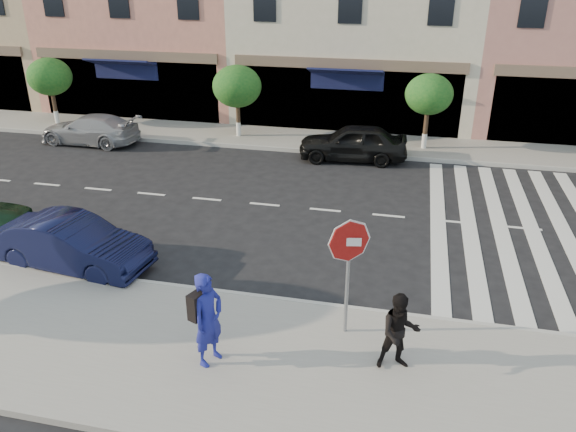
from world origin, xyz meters
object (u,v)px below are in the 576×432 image
at_px(car_far_mid, 353,142).
at_px(photographer, 208,319).
at_px(walker, 400,332).
at_px(car_near_mid, 72,244).
at_px(car_far_left, 90,129).
at_px(stop_sign, 349,253).

bearing_deg(car_far_mid, photographer, -9.73).
bearing_deg(walker, car_near_mid, 149.11).
bearing_deg(photographer, car_near_mid, 80.40).
xyz_separation_m(walker, car_near_mid, (-8.33, 2.30, -0.27)).
relative_size(photographer, walker, 1.21).
height_order(photographer, car_far_left, photographer).
relative_size(stop_sign, car_far_left, 0.61).
relative_size(stop_sign, car_near_mid, 0.63).
xyz_separation_m(car_near_mid, car_far_mid, (6.00, 10.06, 0.04)).
height_order(car_near_mid, car_far_left, car_near_mid).
distance_m(photographer, car_far_mid, 13.05).
xyz_separation_m(stop_sign, photographer, (-2.44, -1.51, -0.92)).
relative_size(photographer, car_far_left, 0.45).
bearing_deg(car_far_mid, car_near_mid, -35.17).
bearing_deg(stop_sign, car_near_mid, 158.06).
bearing_deg(stop_sign, car_far_mid, 85.25).
height_order(stop_sign, car_far_left, stop_sign).
distance_m(photographer, car_near_mid, 5.62).
distance_m(car_near_mid, car_far_mid, 11.71).
xyz_separation_m(walker, car_far_left, (-13.60, 12.03, -0.33)).
distance_m(car_near_mid, car_far_left, 11.07).
height_order(walker, car_far_mid, walker).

